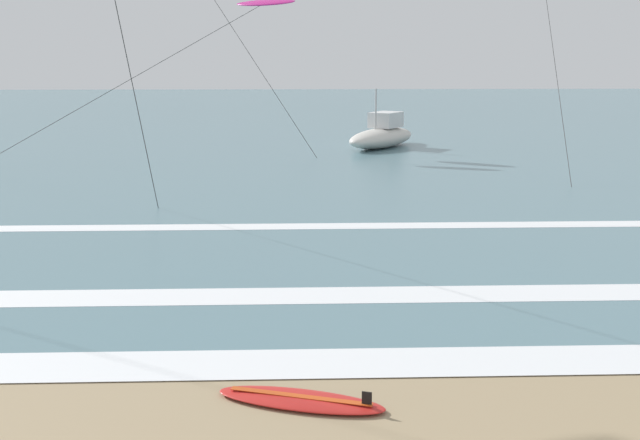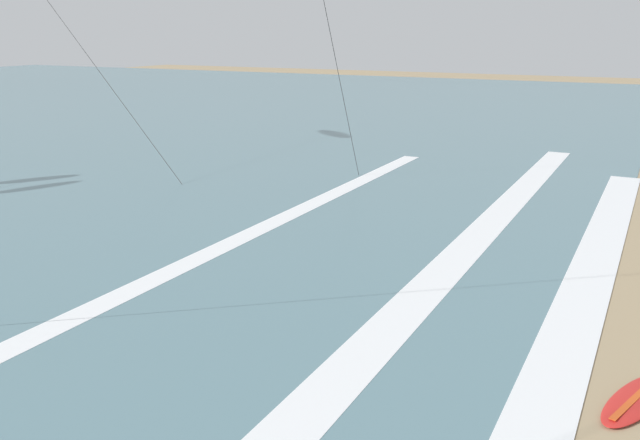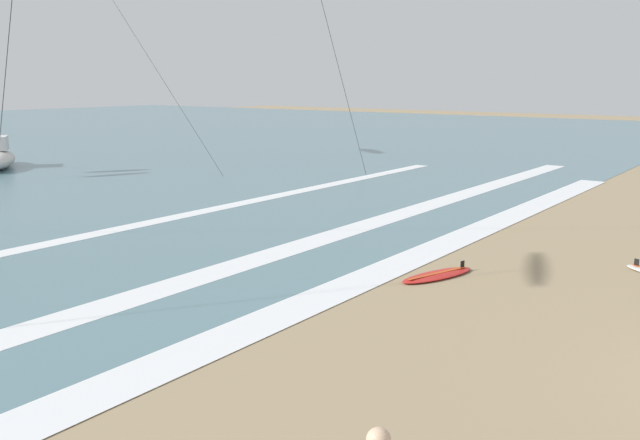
% 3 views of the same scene
% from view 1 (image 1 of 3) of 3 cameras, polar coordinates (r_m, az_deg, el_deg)
% --- Properties ---
extents(ocean_surface, '(140.00, 90.00, 0.01)m').
position_cam_1_polar(ocean_surface, '(54.84, -4.79, 7.53)').
color(ocean_surface, slate).
rests_on(ocean_surface, ground).
extents(wave_foam_shoreline, '(41.61, 1.04, 0.01)m').
position_cam_1_polar(wave_foam_shoreline, '(11.29, -18.59, -10.11)').
color(wave_foam_shoreline, white).
rests_on(wave_foam_shoreline, ocean_surface).
extents(wave_foam_mid_break, '(45.62, 0.96, 0.01)m').
position_cam_1_polar(wave_foam_mid_break, '(13.75, -4.86, -5.55)').
color(wave_foam_mid_break, white).
rests_on(wave_foam_mid_break, ocean_surface).
extents(wave_foam_outer_break, '(37.55, 0.68, 0.01)m').
position_cam_1_polar(wave_foam_outer_break, '(19.24, -4.25, -0.49)').
color(wave_foam_outer_break, white).
rests_on(wave_foam_outer_break, ocean_surface).
extents(surfboard_left_pile, '(2.18, 1.22, 0.25)m').
position_cam_1_polar(surfboard_left_pile, '(9.70, -1.41, -12.97)').
color(surfboard_left_pile, red).
rests_on(surfboard_left_pile, ground).
extents(kite_magenta_high_right, '(12.35, 7.96, 6.69)m').
position_cam_1_polar(kite_magenta_high_right, '(36.47, -4.12, 15.46)').
color(kite_magenta_high_right, '#CC2384').
rests_on(kite_magenta_high_right, ground).
extents(offshore_boat, '(4.31, 5.27, 2.70)m').
position_cam_1_polar(offshore_boat, '(36.06, 4.54, 6.16)').
color(offshore_boat, beige).
rests_on(offshore_boat, ground).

